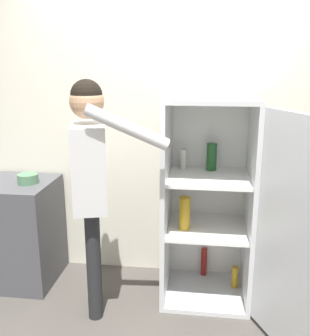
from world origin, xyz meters
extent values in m
cube|color=silver|center=(0.00, 0.98, 1.27)|extent=(7.00, 0.06, 2.55)
cube|color=silver|center=(0.31, 0.61, 0.02)|extent=(0.68, 0.64, 0.04)
cube|color=silver|center=(0.31, 0.61, 1.59)|extent=(0.68, 0.64, 0.04)
cube|color=white|center=(0.31, 0.91, 0.80)|extent=(0.68, 0.03, 1.54)
cube|color=silver|center=(-0.01, 0.61, 0.80)|extent=(0.04, 0.64, 1.54)
cube|color=silver|center=(0.64, 0.61, 0.80)|extent=(0.03, 0.64, 1.54)
cube|color=white|center=(0.31, 0.61, 0.58)|extent=(0.61, 0.57, 0.02)
cube|color=white|center=(0.31, 0.61, 1.00)|extent=(0.61, 0.57, 0.02)
cube|color=silver|center=(0.82, 0.00, 0.80)|extent=(0.33, 0.63, 1.54)
cylinder|color=#B78C1E|center=(0.56, 0.67, 0.13)|extent=(0.05, 0.05, 0.19)
cylinder|color=#B78C1E|center=(0.14, 0.55, 0.72)|extent=(0.09, 0.09, 0.26)
cylinder|color=beige|center=(0.11, 0.79, 1.09)|extent=(0.05, 0.05, 0.17)
cylinder|color=#1E5123|center=(0.33, 0.78, 1.12)|extent=(0.08, 0.08, 0.22)
cylinder|color=maroon|center=(0.30, 0.84, 0.16)|extent=(0.05, 0.05, 0.25)
cylinder|color=#262628|center=(-0.54, 0.35, 0.42)|extent=(0.10, 0.10, 0.84)
cylinder|color=#262628|center=(-0.49, 0.19, 0.42)|extent=(0.10, 0.10, 0.84)
cube|color=silver|center=(-0.52, 0.27, 1.14)|extent=(0.32, 0.45, 0.60)
sphere|color=tan|center=(-0.52, 0.27, 1.59)|extent=(0.23, 0.23, 0.23)
sphere|color=black|center=(-0.52, 0.27, 1.64)|extent=(0.21, 0.21, 0.21)
cylinder|color=silver|center=(-0.57, 0.49, 1.11)|extent=(0.08, 0.08, 0.56)
cylinder|color=silver|center=(-0.21, 0.11, 1.45)|extent=(0.55, 0.22, 0.31)
cube|color=#4C4C51|center=(-1.28, 0.63, 0.44)|extent=(0.62, 0.60, 0.89)
cylinder|color=#517F5B|center=(-1.15, 0.62, 0.93)|extent=(0.17, 0.17, 0.08)
camera|label=1|loc=(0.28, -2.29, 1.85)|focal=42.00mm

